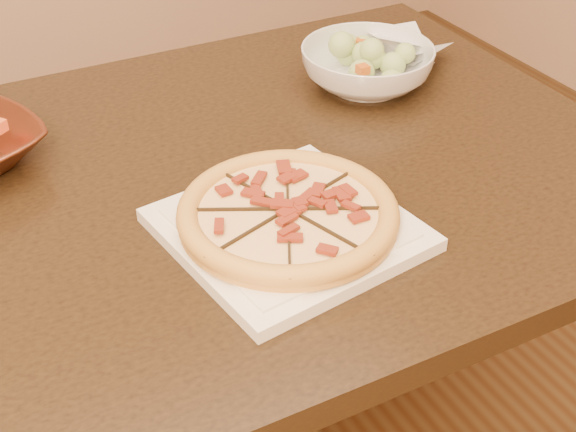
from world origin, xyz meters
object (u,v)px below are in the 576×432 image
(dining_table, at_px, (180,247))
(pizza, at_px, (288,213))
(plate, at_px, (288,229))
(salad_bowl, at_px, (367,67))

(dining_table, xyz_separation_m, pizza, (0.09, -0.17, 0.14))
(dining_table, height_order, pizza, pizza)
(dining_table, bearing_deg, plate, -64.02)
(plate, distance_m, pizza, 0.02)
(dining_table, height_order, plate, plate)
(dining_table, relative_size, pizza, 4.89)
(pizza, bearing_deg, salad_bowl, 44.20)
(plate, xyz_separation_m, salad_bowl, (0.32, 0.31, 0.02))
(dining_table, relative_size, salad_bowl, 6.12)
(pizza, xyz_separation_m, salad_bowl, (0.32, 0.31, 0.00))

